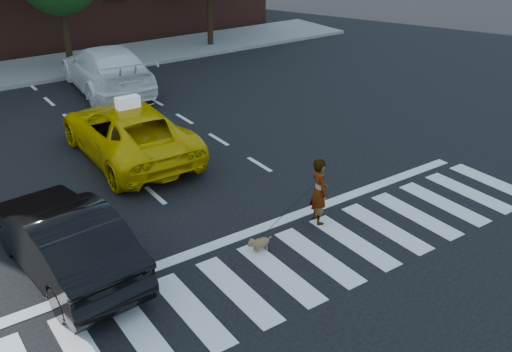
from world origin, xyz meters
The scene contains 10 objects.
ground centered at (0.00, 0.00, 0.00)m, with size 120.00×120.00×0.00m, color black.
crosswalk centered at (0.00, 0.00, 0.01)m, with size 13.00×2.40×0.01m, color silver.
stop_line centered at (0.00, 1.60, 0.01)m, with size 12.00×0.30×0.01m, color silver.
sidewalk_far centered at (0.00, 17.50, 0.07)m, with size 30.00×4.00×0.15m, color slate.
taxi centered at (-1.13, 7.00, 0.76)m, with size 2.53×5.48×1.52m, color #D6B104.
black_sedan centered at (-4.43, 2.50, 0.75)m, with size 1.58×4.53×1.49m, color black.
white_suv centered at (0.69, 13.21, 0.86)m, with size 2.41×5.93×1.72m, color white.
woman centered at (0.92, 1.10, 0.79)m, with size 0.58×0.38×1.59m, color #999999.
dog centered at (-0.88, 0.89, 0.19)m, with size 0.57×0.27×0.33m.
taxi_sign centered at (-1.13, 6.80, 1.68)m, with size 0.65×0.28×0.32m, color white.
Camera 1 is at (-6.71, -7.39, 6.77)m, focal length 40.00 mm.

